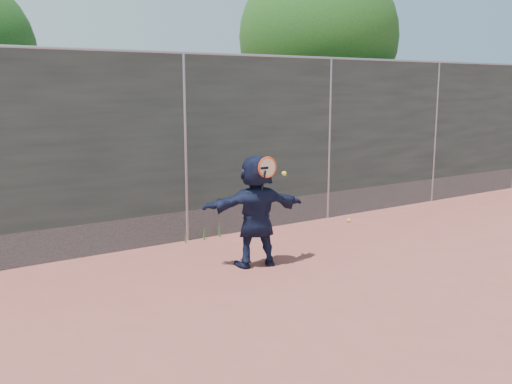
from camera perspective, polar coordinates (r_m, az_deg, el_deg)
ground at (r=6.67m, az=6.97°, el=-11.45°), size 80.00×80.00×0.00m
player at (r=7.92m, az=0.00°, el=-1.87°), size 1.53×0.82×1.58m
ball_ground at (r=10.77m, az=9.27°, el=-2.81°), size 0.07×0.07×0.07m
fence at (r=9.18m, az=-7.10°, el=4.76°), size 20.00×0.06×3.03m
swing_action at (r=7.71m, az=1.28°, el=2.28°), size 0.53×0.17×0.51m
tree_right at (r=13.65m, az=6.71°, el=14.63°), size 3.78×3.60×5.39m
weed_clump at (r=9.46m, az=-4.99°, el=-3.95°), size 0.68×0.07×0.30m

